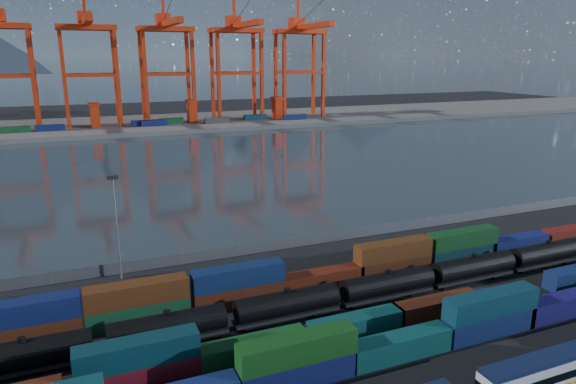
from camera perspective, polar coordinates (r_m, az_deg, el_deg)
name	(u,v)px	position (r m, az deg, el deg)	size (l,w,h in m)	color
ground	(375,318)	(71.33, 9.63, -13.59)	(700.00, 700.00, 0.00)	black
harbor_water	(196,166)	(164.72, -10.15, 2.82)	(700.00, 700.00, 0.00)	#2A363D
far_quay	(148,124)	(266.77, -15.25, 7.30)	(700.00, 70.00, 2.00)	#514F4C
passenger_train	(567,369)	(63.18, 28.58, -16.93)	(74.04, 2.72, 4.67)	silver
container_row_south	(242,378)	(55.25, -5.13, -19.91)	(140.54, 2.64, 5.62)	#3E4044
container_row_mid	(319,332)	(63.97, 3.51, -15.31)	(141.89, 2.57, 5.49)	#444649
container_row_north	(287,279)	(75.42, -0.10, -9.68)	(142.09, 2.65, 5.64)	navy
tanker_string	(230,315)	(66.57, -6.43, -13.48)	(123.06, 3.13, 4.48)	black
waterfront_fence	(292,242)	(93.51, 0.48, -5.63)	(160.12, 0.12, 2.20)	#595B5E
yard_light_mast	(116,222)	(82.33, -18.53, -3.20)	(1.60, 0.40, 16.60)	slate
gantry_cranes	(128,40)	(257.24, -17.37, 15.81)	(200.65, 49.24, 66.68)	red
quay_containers	(128,124)	(250.92, -17.32, 7.23)	(172.58, 10.99, 2.60)	navy
straddle_carriers	(145,112)	(255.83, -15.60, 8.51)	(140.00, 7.00, 11.10)	red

